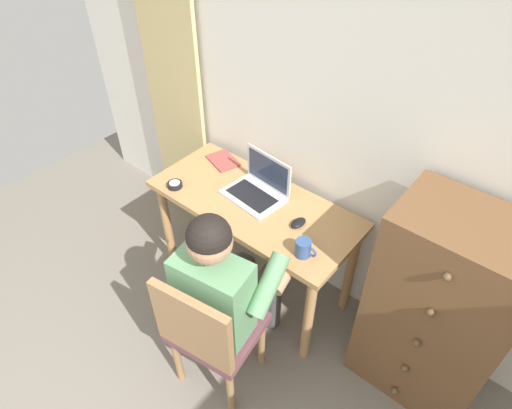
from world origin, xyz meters
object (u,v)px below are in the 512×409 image
(computer_mouse, at_px, (298,223))
(dresser, at_px, (436,310))
(person_seated, at_px, (228,283))
(notebook_pad, at_px, (223,161))
(chair, at_px, (209,331))
(desk, at_px, (254,216))
(desk_clock, at_px, (175,185))
(laptop, at_px, (258,187))
(coffee_mug, at_px, (304,248))

(computer_mouse, bearing_deg, dresser, 11.61)
(person_seated, bearing_deg, notebook_pad, 134.28)
(chair, distance_m, notebook_pad, 1.12)
(desk, bearing_deg, notebook_pad, 156.33)
(desk_clock, xyz_separation_m, notebook_pad, (0.04, 0.38, -0.01))
(dresser, distance_m, desk_clock, 1.58)
(dresser, relative_size, person_seated, 0.99)
(dresser, xyz_separation_m, laptop, (-1.12, -0.01, 0.20))
(chair, xyz_separation_m, coffee_mug, (0.18, 0.51, 0.30))
(person_seated, relative_size, computer_mouse, 11.90)
(coffee_mug, bearing_deg, notebook_pad, 158.77)
(laptop, height_order, desk_clock, laptop)
(laptop, relative_size, desk_clock, 4.04)
(chair, xyz_separation_m, desk_clock, (-0.72, 0.47, 0.26))
(dresser, xyz_separation_m, person_seated, (-0.85, -0.57, 0.08))
(person_seated, distance_m, notebook_pad, 0.94)
(desk, xyz_separation_m, notebook_pad, (-0.41, 0.18, 0.12))
(laptop, bearing_deg, chair, -68.25)
(dresser, distance_m, laptop, 1.14)
(laptop, distance_m, coffee_mug, 0.53)
(chair, distance_m, laptop, 0.85)
(dresser, bearing_deg, computer_mouse, -174.68)
(person_seated, bearing_deg, dresser, 33.76)
(laptop, relative_size, notebook_pad, 1.73)
(laptop, xyz_separation_m, coffee_mug, (0.48, -0.22, -0.00))
(computer_mouse, bearing_deg, notebook_pad, 172.65)
(dresser, bearing_deg, desk_clock, -169.92)
(computer_mouse, xyz_separation_m, desk_clock, (-0.76, -0.20, -0.00))
(person_seated, relative_size, laptop, 3.27)
(person_seated, distance_m, laptop, 0.63)
(dresser, relative_size, laptop, 3.24)
(dresser, bearing_deg, chair, -137.75)
(desk_clock, relative_size, notebook_pad, 0.43)
(chair, bearing_deg, computer_mouse, 86.76)
(desk, xyz_separation_m, coffee_mug, (0.45, -0.16, 0.16))
(notebook_pad, bearing_deg, chair, -33.54)
(person_seated, relative_size, desk_clock, 13.23)
(dresser, height_order, computer_mouse, dresser)
(laptop, bearing_deg, dresser, 0.46)
(desk, xyz_separation_m, person_seated, (0.25, -0.49, 0.05))
(person_seated, height_order, notebook_pad, person_seated)
(person_seated, bearing_deg, desk_clock, 157.20)
(desk_clock, relative_size, coffee_mug, 0.75)
(desk, distance_m, chair, 0.74)
(chair, relative_size, person_seated, 0.73)
(desk, distance_m, laptop, 0.18)
(person_seated, relative_size, coffee_mug, 9.92)
(desk, xyz_separation_m, laptop, (-0.02, 0.07, 0.17))
(coffee_mug, bearing_deg, laptop, 154.80)
(computer_mouse, bearing_deg, coffee_mug, -41.85)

